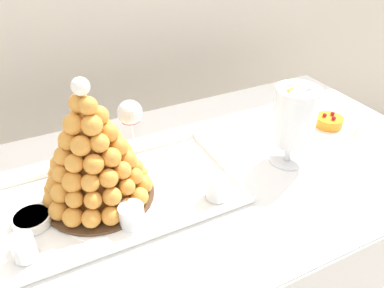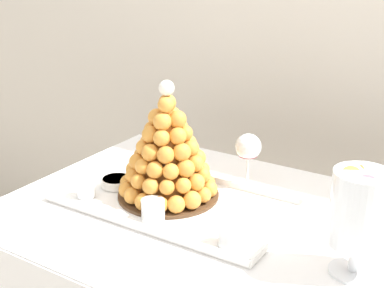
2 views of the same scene
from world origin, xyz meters
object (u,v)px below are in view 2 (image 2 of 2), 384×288
dessert_cup_left (86,187)px  dessert_cup_centre (231,235)px  croquembouche (168,153)px  dessert_cup_mid_left (153,210)px  macaron_goblet (360,210)px  creme_brulee_ramekin (117,181)px  wine_glass (248,149)px  serving_tray (175,203)px

dessert_cup_left → dessert_cup_centre: 0.46m
croquembouche → dessert_cup_mid_left: 0.17m
dessert_cup_centre → macaron_goblet: bearing=10.9°
dessert_cup_left → creme_brulee_ramekin: 0.10m
croquembouche → dessert_cup_left: (-0.19, -0.12, -0.10)m
dessert_cup_mid_left → creme_brulee_ramekin: size_ratio=0.67×
dessert_cup_left → wine_glass: size_ratio=0.36×
dessert_cup_centre → macaron_goblet: 0.29m
dessert_cup_centre → macaron_goblet: size_ratio=0.24×
wine_glass → dessert_cup_mid_left: bearing=-109.4°
dessert_cup_centre → wine_glass: size_ratio=0.36×
wine_glass → creme_brulee_ramekin: bearing=-147.5°
serving_tray → dessert_cup_left: dessert_cup_left is taller
serving_tray → croquembouche: croquembouche is taller
creme_brulee_ramekin → croquembouche: bearing=8.0°
croquembouche → dessert_cup_mid_left: (0.04, -0.13, -0.10)m
dessert_cup_left → dessert_cup_mid_left: (0.23, -0.01, -0.00)m
creme_brulee_ramekin → macaron_goblet: 0.71m
dessert_cup_mid_left → macaron_goblet: macaron_goblet is taller
creme_brulee_ramekin → wine_glass: (0.32, 0.20, 0.10)m
croquembouche → creme_brulee_ramekin: size_ratio=3.66×
croquembouche → dessert_cup_centre: 0.32m
macaron_goblet → wine_glass: macaron_goblet is taller
creme_brulee_ramekin → wine_glass: bearing=32.5°
dessert_cup_centre → serving_tray: bearing=154.0°
serving_tray → dessert_cup_mid_left: size_ratio=10.44×
serving_tray → dessert_cup_centre: dessert_cup_centre is taller
dessert_cup_centre → macaron_goblet: (0.27, 0.05, 0.11)m
serving_tray → croquembouche: (-0.04, 0.02, 0.13)m
dessert_cup_centre → dessert_cup_left: bearing=178.4°
serving_tray → croquembouche: bearing=148.4°
serving_tray → croquembouche: 0.14m
serving_tray → dessert_cup_centre: bearing=-26.0°
dessert_cup_centre → wine_glass: 0.34m
serving_tray → creme_brulee_ramekin: size_ratio=6.99×
dessert_cup_left → dessert_cup_mid_left: size_ratio=0.99×
dessert_cup_centre → macaron_goblet: macaron_goblet is taller
dessert_cup_mid_left → creme_brulee_ramekin: (-0.21, 0.11, -0.01)m
serving_tray → wine_glass: 0.26m
dessert_cup_left → dessert_cup_centre: (0.46, -0.01, -0.00)m
dessert_cup_centre → wine_glass: bearing=110.2°
creme_brulee_ramekin → macaron_goblet: macaron_goblet is taller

